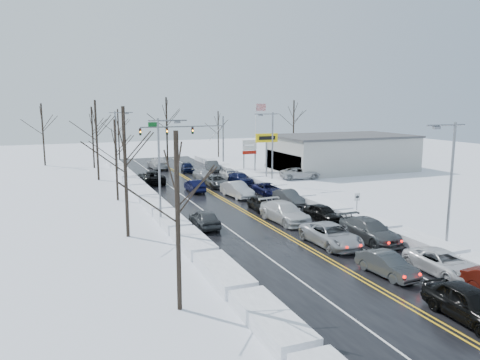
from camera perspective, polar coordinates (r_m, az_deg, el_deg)
name	(u,v)px	position (r m, az deg, el deg)	size (l,w,h in m)	color
ground	(238,208)	(46.01, -0.27, -3.41)	(160.00, 160.00, 0.00)	silver
road_surface	(231,204)	(47.83, -1.15, -2.90)	(14.00, 84.00, 0.01)	black
snow_bank_left	(157,210)	(45.79, -10.10, -3.62)	(1.94, 72.00, 0.80)	white
snow_bank_right	(296,198)	(50.94, 6.89, -2.20)	(1.94, 72.00, 0.80)	white
traffic_signal_mast	(192,133)	(72.65, -5.84, 5.72)	(13.28, 0.39, 8.00)	slate
tires_plus_sign	(267,141)	(63.90, 3.27, 4.78)	(3.20, 0.34, 6.00)	slate
used_vehicles_sign	(249,149)	(69.52, 1.16, 3.80)	(2.20, 0.22, 4.65)	slate
speed_limit_sign	(357,201)	(42.64, 14.08, -2.51)	(0.55, 0.09, 2.35)	slate
flagpole	(257,128)	(78.48, 2.05, 6.38)	(1.87, 1.20, 10.00)	silver
dealership_building	(342,152)	(72.49, 12.29, 3.30)	(20.40, 12.40, 5.30)	#A1A09C
streetlight_se	(449,177)	(34.60, 24.14, 0.35)	(3.20, 0.25, 9.00)	slate
streetlight_ne	(271,143)	(57.53, 3.80, 4.56)	(3.20, 0.25, 9.00)	slate
streetlight_sw	(162,163)	(38.92, -9.54, 2.01)	(3.20, 0.25, 9.00)	slate
streetlight_nw	(118,138)	(66.42, -14.71, 4.94)	(3.20, 0.25, 9.00)	slate
tree_left_a	(177,187)	(22.76, -7.69, -0.84)	(3.60, 3.60, 9.00)	#2D231C
tree_left_b	(124,147)	(36.22, -13.90, 3.97)	(4.00, 4.00, 10.00)	#2D231C
tree_left_c	(115,144)	(50.27, -14.94, 4.24)	(3.40, 3.40, 8.50)	#2D231C
tree_left_d	(96,124)	(64.01, -17.15, 6.48)	(4.20, 4.20, 10.50)	#2D231C
tree_left_e	(92,125)	(76.03, -17.58, 6.37)	(3.80, 3.80, 9.50)	#2D231C
tree_far_a	(42,122)	(81.82, -22.97, 6.50)	(4.00, 4.00, 10.00)	#2D231C
tree_far_b	(118,125)	(83.48, -14.63, 6.52)	(3.60, 3.60, 9.00)	#2D231C
tree_far_c	(166,116)	(82.84, -8.95, 7.66)	(4.40, 4.40, 11.00)	#2D231C
tree_far_d	(218,125)	(87.10, -2.67, 6.71)	(3.40, 3.40, 8.50)	#2D231C
tree_far_e	(294,116)	(93.92, 6.57, 7.72)	(4.20, 4.20, 10.50)	#2D231C
queued_car_0	(468,320)	(25.87, 26.03, -15.08)	(1.98, 4.92, 1.68)	black
queued_car_1	(386,275)	(30.07, 17.42, -11.04)	(1.46, 4.19, 1.38)	#393C3E
queued_car_2	(331,245)	(34.98, 11.01, -7.82)	(2.59, 5.61, 1.56)	#A1A3A9
queued_car_3	(285,222)	(40.94, 5.45, -5.10)	(2.40, 5.91, 1.72)	silver
queued_car_4	(260,210)	(45.11, 2.43, -3.68)	(1.57, 3.89, 1.33)	black
queued_car_5	(237,197)	(51.06, -0.36, -2.10)	(1.75, 5.02, 1.65)	silver
queued_car_6	(217,187)	(57.18, -2.87, -0.84)	(2.26, 4.89, 1.36)	#3D3F42
queued_car_7	(204,180)	(62.27, -4.40, 0.01)	(1.86, 4.58, 1.33)	#9FA1A6
queued_car_8	(188,172)	(69.62, -6.42, 1.00)	(1.67, 4.16, 1.42)	black
queued_car_10	(442,274)	(31.49, 23.40, -10.45)	(2.33, 5.05, 1.40)	silver
queued_car_11	(369,241)	(36.62, 15.46, -7.20)	(2.33, 5.73, 1.66)	#424548
queued_car_12	(323,221)	(41.81, 10.05, -4.90)	(1.68, 4.19, 1.43)	black
queued_car_13	(288,204)	(47.90, 5.93, -2.94)	(1.52, 4.36, 1.44)	#3D3F42
queued_car_14	(268,195)	(52.23, 3.40, -1.85)	(2.21, 4.78, 1.33)	black
queued_car_15	(240,183)	(59.50, 0.06, -0.41)	(1.87, 4.61, 1.34)	black
queued_car_16	(229,179)	(62.68, -1.33, 0.10)	(1.75, 4.34, 1.48)	silver
queued_car_17	(213,171)	(70.17, -3.36, 1.11)	(1.57, 4.51, 1.48)	#434649
oncoming_car_0	(195,192)	(54.30, -5.52, -1.43)	(1.50, 4.31, 1.42)	black
oncoming_car_1	(152,183)	(60.66, -10.72, -0.39)	(2.68, 5.81, 1.62)	black
oncoming_car_2	(158,169)	(73.39, -9.96, 1.36)	(2.34, 5.75, 1.67)	silver
oncoming_car_3	(205,227)	(39.17, -4.34, -5.77)	(1.80, 4.48, 1.53)	#3C3F41
parked_car_0	(300,179)	(63.47, 7.32, 0.15)	(2.52, 5.46, 1.52)	silver
parked_car_1	(306,173)	(68.25, 8.01, 0.79)	(2.31, 5.69, 1.65)	black
parked_car_2	(273,168)	(72.91, 4.05, 1.43)	(1.71, 4.26, 1.45)	black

